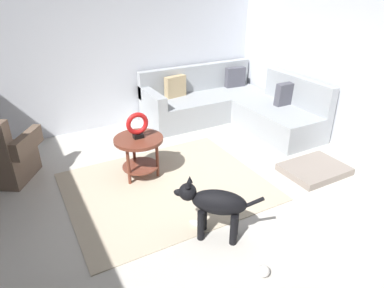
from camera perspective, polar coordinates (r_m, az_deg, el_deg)
name	(u,v)px	position (r m, az deg, el deg)	size (l,w,h in m)	color
ground_plane	(182,227)	(3.66, -1.69, -13.69)	(6.00, 6.00, 0.10)	beige
wall_back	(93,45)	(5.67, -16.19, 15.61)	(6.00, 0.12, 2.70)	silver
area_rug	(166,186)	(4.19, -4.29, -7.05)	(2.30, 1.90, 0.01)	#BCAD93
sectional_couch	(231,106)	(5.92, 6.52, 6.24)	(2.20, 2.25, 0.88)	#9EA3A8
armchair	(0,157)	(4.76, -29.35, -1.94)	(1.00, 0.93, 0.88)	brown
side_table	(139,147)	(4.23, -8.82, -0.49)	(0.60, 0.60, 0.54)	brown
torus_sculpture	(137,125)	(4.11, -9.10, 3.18)	(0.28, 0.08, 0.33)	black
dog_bed_mat	(314,169)	(4.72, 19.75, -3.99)	(0.80, 0.60, 0.09)	gray
dog	(214,204)	(3.26, 3.75, -9.95)	(0.67, 0.60, 0.63)	black
dog_toy_ball	(263,271)	(3.14, 11.84, -20.08)	(0.10, 0.10, 0.10)	silver
dog_toy_bone	(197,224)	(3.57, 0.90, -13.19)	(0.18, 0.06, 0.06)	silver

